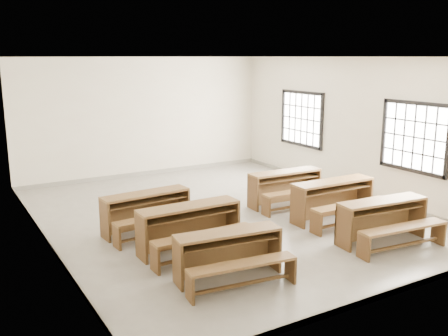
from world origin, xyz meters
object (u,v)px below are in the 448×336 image
desk_set_3 (384,218)px  desk_set_4 (335,197)px  desk_set_5 (286,186)px  desk_set_2 (147,209)px  desk_set_0 (229,252)px  desk_set_1 (191,225)px

desk_set_3 → desk_set_4: 1.38m
desk_set_4 → desk_set_3: bearing=-94.0°
desk_set_4 → desk_set_5: (-0.19, 1.32, -0.03)m
desk_set_3 → desk_set_4: bearing=90.7°
desk_set_2 → desk_set_0: bearing=-88.3°
desk_set_2 → desk_set_5: size_ratio=1.00×
desk_set_2 → desk_set_3: desk_set_3 is taller
desk_set_2 → desk_set_5: (3.28, 0.08, 0.01)m
desk_set_1 → desk_set_5: desk_set_1 is taller
desk_set_3 → desk_set_4: size_ratio=0.99×
desk_set_1 → desk_set_4: size_ratio=0.99×
desk_set_0 → desk_set_3: bearing=4.7°
desk_set_3 → desk_set_2: bearing=147.6°
desk_set_3 → desk_set_4: (0.12, 1.37, 0.02)m
desk_set_0 → desk_set_4: size_ratio=0.94×
desk_set_1 → desk_set_2: 1.28m
desk_set_0 → desk_set_4: bearing=28.2°
desk_set_1 → desk_set_5: bearing=23.3°
desk_set_1 → desk_set_3: (3.10, -1.36, -0.02)m
desk_set_0 → desk_set_1: desk_set_1 is taller
desk_set_0 → desk_set_2: 2.51m
desk_set_3 → desk_set_5: size_ratio=1.03×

